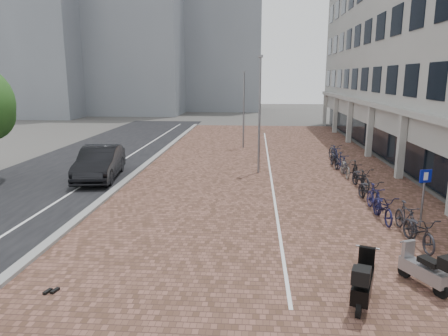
# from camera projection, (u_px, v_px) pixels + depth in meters

# --- Properties ---
(ground) EXTENTS (140.00, 140.00, 0.00)m
(ground) POSITION_uv_depth(u_px,v_px,m) (209.00, 253.00, 12.44)
(ground) COLOR #474442
(ground) RESTS_ON ground
(plaza_brick) EXTENTS (14.50, 42.00, 0.04)m
(plaza_brick) POSITION_uv_depth(u_px,v_px,m) (266.00, 168.00, 23.98)
(plaza_brick) COLOR brown
(plaza_brick) RESTS_ON ground
(street_asphalt) EXTENTS (8.00, 50.00, 0.03)m
(street_asphalt) POSITION_uv_depth(u_px,v_px,m) (82.00, 165.00, 24.78)
(street_asphalt) COLOR black
(street_asphalt) RESTS_ON ground
(curb) EXTENTS (0.35, 42.00, 0.14)m
(curb) POSITION_uv_depth(u_px,v_px,m) (146.00, 165.00, 24.48)
(curb) COLOR gray
(curb) RESTS_ON ground
(lane_line) EXTENTS (0.12, 44.00, 0.00)m
(lane_line) POSITION_uv_depth(u_px,v_px,m) (115.00, 165.00, 24.63)
(lane_line) COLOR white
(lane_line) RESTS_ON street_asphalt
(parking_line) EXTENTS (0.10, 30.00, 0.00)m
(parking_line) POSITION_uv_depth(u_px,v_px,m) (270.00, 168.00, 23.96)
(parking_line) COLOR white
(parking_line) RESTS_ON plaza_brick
(office_building) EXTENTS (8.40, 40.00, 15.00)m
(office_building) POSITION_uv_depth(u_px,v_px,m) (448.00, 22.00, 25.24)
(office_building) COLOR #A8A8A2
(office_building) RESTS_ON ground
(bg_towers) EXTENTS (33.00, 23.00, 32.00)m
(bg_towers) POSITION_uv_depth(u_px,v_px,m) (145.00, 13.00, 58.12)
(bg_towers) COLOR gray
(bg_towers) RESTS_ON ground
(car_dark) EXTENTS (2.47, 5.29, 1.68)m
(car_dark) POSITION_uv_depth(u_px,v_px,m) (100.00, 163.00, 21.34)
(car_dark) COLOR black
(car_dark) RESTS_ON ground
(shoes) EXTENTS (0.40, 0.36, 0.08)m
(shoes) POSITION_uv_depth(u_px,v_px,m) (51.00, 292.00, 10.10)
(shoes) COLOR black
(shoes) RESTS_ON ground
(scooter_front) EXTENTS (1.13, 1.63, 1.08)m
(scooter_front) POSITION_uv_depth(u_px,v_px,m) (424.00, 268.00, 10.29)
(scooter_front) COLOR #939398
(scooter_front) RESTS_ON ground
(scooter_mid) EXTENTS (1.11, 1.84, 1.21)m
(scooter_mid) POSITION_uv_depth(u_px,v_px,m) (363.00, 280.00, 9.54)
(scooter_mid) COLOR black
(scooter_mid) RESTS_ON ground
(parking_sign) EXTENTS (0.44, 0.18, 2.14)m
(parking_sign) POSITION_uv_depth(u_px,v_px,m) (424.00, 191.00, 14.04)
(parking_sign) COLOR slate
(parking_sign) RESTS_ON ground
(lamp_near) EXTENTS (0.12, 0.12, 6.22)m
(lamp_near) POSITION_uv_depth(u_px,v_px,m) (259.00, 116.00, 22.08)
(lamp_near) COLOR slate
(lamp_near) RESTS_ON ground
(lamp_far) EXTENTS (0.12, 0.12, 5.52)m
(lamp_far) POSITION_uv_depth(u_px,v_px,m) (244.00, 111.00, 30.14)
(lamp_far) COLOR gray
(lamp_far) RESTS_ON ground
(bike_row) EXTENTS (1.28, 15.83, 1.05)m
(bike_row) POSITION_uv_depth(u_px,v_px,m) (358.00, 178.00, 19.57)
(bike_row) COLOR black
(bike_row) RESTS_ON ground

